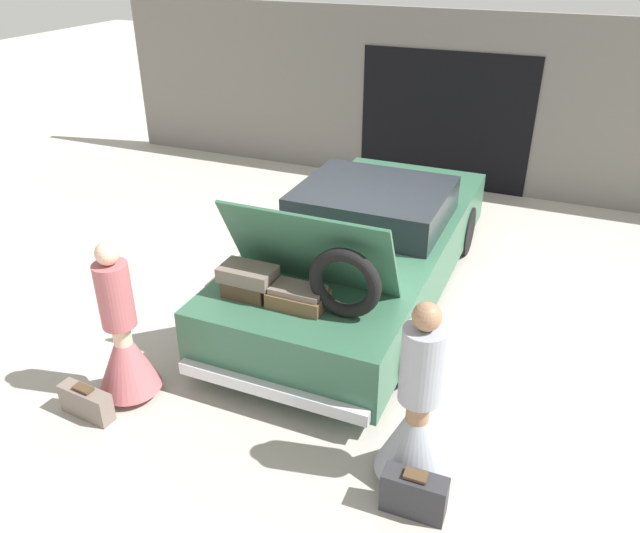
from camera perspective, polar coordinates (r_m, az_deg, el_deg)
ground_plane at (r=7.56m, az=3.89°, el=-2.12°), size 40.00×40.00×0.00m
garage_wall_back at (r=10.60m, az=11.51°, el=14.50°), size 12.00×0.14×2.80m
car at (r=7.28m, az=4.00°, el=1.76°), size 1.97×4.84×1.70m
person_left at (r=5.90m, az=-17.53°, el=-6.73°), size 0.57×0.57×1.58m
person_right at (r=4.90m, az=8.85°, el=-13.67°), size 0.61×0.61×1.60m
suitcase_beside_left_person at (r=6.02m, az=-20.59°, el=-11.55°), size 0.53×0.19×0.32m
suitcase_beside_right_person at (r=4.92m, az=8.58°, el=-19.87°), size 0.48×0.19×0.38m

